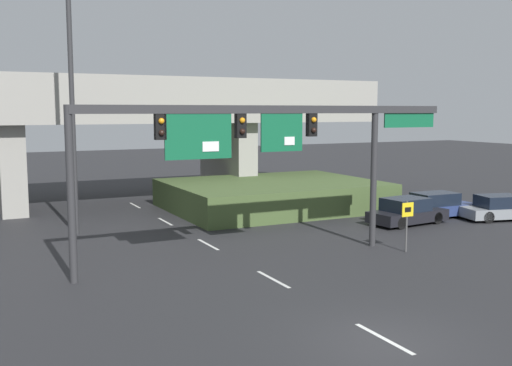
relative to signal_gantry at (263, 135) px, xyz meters
The scene contains 10 objects.
ground_plane 10.43m from the signal_gantry, 96.08° to the right, with size 160.00×160.00×0.00m, color #262628.
lane_markings 6.26m from the signal_gantry, 105.23° to the left, with size 0.14×27.49×0.01m.
signal_gantry is the anchor object (origin of this frame).
speed_limit_sign 7.28m from the signal_gantry, 14.35° to the right, with size 0.60×0.11×2.19m.
highway_light_pole_near 10.65m from the signal_gantry, 124.46° to the left, with size 0.70×0.36×14.02m.
overpass_bridge 17.84m from the signal_gantry, 93.10° to the left, with size 34.02×8.80×8.09m.
grass_embankment 13.48m from the signal_gantry, 60.37° to the left, with size 12.36×9.53×1.68m.
parked_sedan_near_right 11.77m from the signal_gantry, 18.15° to the left, with size 4.53×2.32×1.42m.
parked_sedan_mid_right 14.59m from the signal_gantry, 17.81° to the left, with size 4.68×1.94×1.42m.
parked_sedan_far_right 16.66m from the signal_gantry, ahead, with size 4.67×2.77×1.37m.
Camera 1 is at (-9.85, -12.13, 6.03)m, focal length 42.00 mm.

